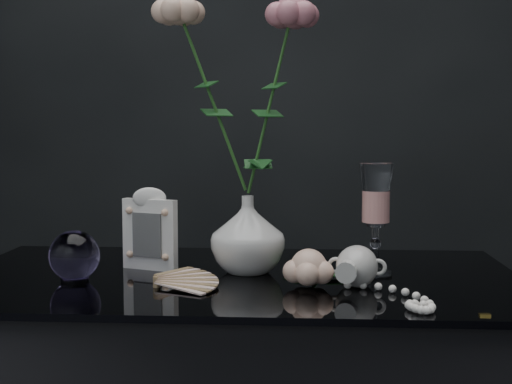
# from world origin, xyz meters

# --- Properties ---
(vase) EXTENTS (0.14, 0.14, 0.15)m
(vase) POSITION_xyz_m (0.02, 0.07, 0.84)
(vase) COLOR silver
(vase) RESTS_ON table
(wine_glass) EXTENTS (0.08, 0.08, 0.21)m
(wine_glass) POSITION_xyz_m (0.26, 0.07, 0.87)
(wine_glass) COLOR white
(wine_glass) RESTS_ON table
(picture_frame) EXTENTS (0.14, 0.13, 0.16)m
(picture_frame) POSITION_xyz_m (-0.17, 0.09, 0.84)
(picture_frame) COLOR white
(picture_frame) RESTS_ON table
(paperweight) EXTENTS (0.12, 0.12, 0.09)m
(paperweight) POSITION_xyz_m (-0.28, -0.01, 0.81)
(paperweight) COLOR #967FCE
(paperweight) RESTS_ON table
(paper_fan) EXTENTS (0.24, 0.20, 0.02)m
(paper_fan) POSITION_xyz_m (-0.13, -0.06, 0.77)
(paper_fan) COLOR #F6E1C5
(paper_fan) RESTS_ON table
(loose_rose) EXTENTS (0.21, 0.24, 0.07)m
(loose_rose) POSITION_xyz_m (0.13, -0.04, 0.79)
(loose_rose) COLOR #FFC1A4
(loose_rose) RESTS_ON table
(pearl_jar) EXTENTS (0.29, 0.30, 0.08)m
(pearl_jar) POSITION_xyz_m (0.22, -0.02, 0.80)
(pearl_jar) COLOR silver
(pearl_jar) RESTS_ON table
(roses) EXTENTS (0.29, 0.12, 0.42)m
(roses) POSITION_xyz_m (0.00, 0.08, 1.12)
(roses) COLOR beige
(roses) RESTS_ON vase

